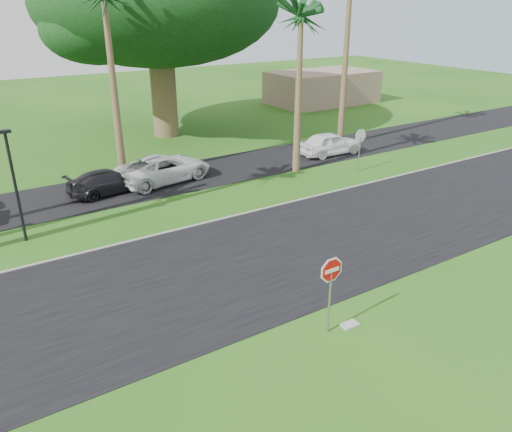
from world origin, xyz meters
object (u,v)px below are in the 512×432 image
object	(u,v)px
stop_sign_far	(360,141)
stop_sign_near	(331,280)
car_dark	(108,182)
car_pickup	(330,144)
car_minivan	(164,169)

from	to	relation	value
stop_sign_far	stop_sign_near	bearing A→B (deg)	43.73
stop_sign_near	stop_sign_far	world-z (taller)	same
stop_sign_far	car_dark	xyz separation A→B (m)	(-13.35, 4.21, -1.16)
car_dark	stop_sign_near	bearing A→B (deg)	178.23
stop_sign_near	car_pickup	bearing A→B (deg)	49.65
car_dark	car_minivan	xyz separation A→B (m)	(3.12, 0.14, 0.12)
stop_sign_far	car_dark	distance (m)	14.05
car_dark	car_pickup	world-z (taller)	car_pickup
stop_sign_far	car_minivan	size ratio (longest dim) A/B	0.50
car_pickup	car_minivan	bearing A→B (deg)	87.42
stop_sign_near	car_minivan	distance (m)	15.44
car_dark	car_pickup	bearing A→B (deg)	-101.38
stop_sign_near	car_dark	world-z (taller)	stop_sign_near
stop_sign_far	car_minivan	xyz separation A→B (m)	(-10.23, 4.35, -1.04)
stop_sign_near	stop_sign_far	size ratio (longest dim) A/B	1.00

